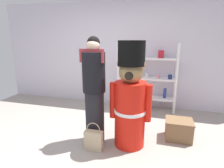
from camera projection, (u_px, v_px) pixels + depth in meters
ground_plane at (85, 149)px, 2.79m from camera, size 6.40×6.40×0.00m
back_wall at (118, 54)px, 4.53m from camera, size 6.40×0.12×2.60m
merchandise_shelf at (147, 77)px, 4.26m from camera, size 1.38×0.35×1.58m
teddy_bear_guard at (130, 99)px, 2.75m from camera, size 0.65×0.50×1.65m
person_shopper at (94, 91)px, 2.82m from camera, size 0.38×0.36×1.71m
shopping_bag at (94, 140)px, 2.75m from camera, size 0.28×0.12×0.45m
display_crate at (179, 129)px, 3.05m from camera, size 0.44×0.37×0.35m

